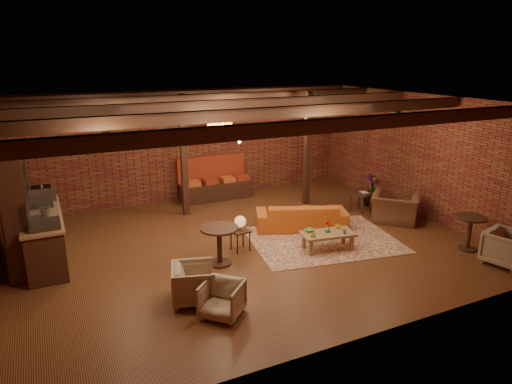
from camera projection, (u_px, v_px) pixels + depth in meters
name	position (u px, v px, depth m)	size (l,w,h in m)	color
floor	(246.00, 245.00, 10.36)	(10.00, 10.00, 0.00)	#371B0D
ceiling	(245.00, 102.00, 9.43)	(10.00, 8.00, 0.02)	black
wall_back	(190.00, 145.00, 13.35)	(10.00, 0.02, 3.20)	maroon
wall_front	(362.00, 242.00, 6.44)	(10.00, 0.02, 3.20)	maroon
wall_right	(419.00, 156.00, 11.95)	(0.02, 8.00, 3.20)	maroon
ceiling_beams	(245.00, 108.00, 9.47)	(9.80, 6.40, 0.22)	black
ceiling_pipe	(218.00, 111.00, 10.92)	(0.12, 0.12, 9.60)	black
post_left	(184.00, 156.00, 11.89)	(0.16, 0.16, 3.20)	black
post_right	(307.00, 149.00, 12.78)	(0.16, 0.16, 3.20)	black
service_counter	(43.00, 225.00, 9.30)	(0.80, 2.50, 1.60)	black
plant_counter	(45.00, 202.00, 9.39)	(0.35, 0.39, 0.30)	#337F33
shelving_hutch	(18.00, 208.00, 9.11)	(0.52, 2.00, 2.40)	black
banquette	(215.00, 183.00, 13.53)	(2.10, 0.70, 1.00)	#9B2E19
service_sign	(219.00, 122.00, 12.60)	(0.86, 0.06, 0.30)	orange
ceiling_spotlights	(245.00, 119.00, 9.53)	(6.40, 4.40, 0.28)	black
rug	(323.00, 240.00, 10.63)	(3.30, 2.52, 0.01)	maroon
sofa	(301.00, 216.00, 11.27)	(2.22, 0.87, 0.65)	#BE531A
coffee_table	(327.00, 234.00, 10.02)	(1.24, 0.76, 0.65)	#8E6542
side_table_lamp	(240.00, 224.00, 9.92)	(0.41, 0.41, 0.79)	black
round_table_left	(219.00, 239.00, 9.25)	(0.77, 0.77, 0.81)	black
armchair_a	(194.00, 281.00, 7.90)	(0.73, 0.68, 0.75)	beige
armchair_b	(222.00, 298.00, 7.46)	(0.64, 0.60, 0.66)	beige
armchair_right	(396.00, 203.00, 11.65)	(1.14, 0.74, 0.99)	brown
side_table_book	(361.00, 195.00, 12.40)	(0.60, 0.60, 0.56)	black
round_table_right	(470.00, 228.00, 9.96)	(0.66, 0.66, 0.77)	black
armchair_far	(507.00, 246.00, 9.29)	(0.77, 0.72, 0.79)	beige
plant_tall	(374.00, 159.00, 12.68)	(1.51, 1.51, 2.69)	#4C7F4C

